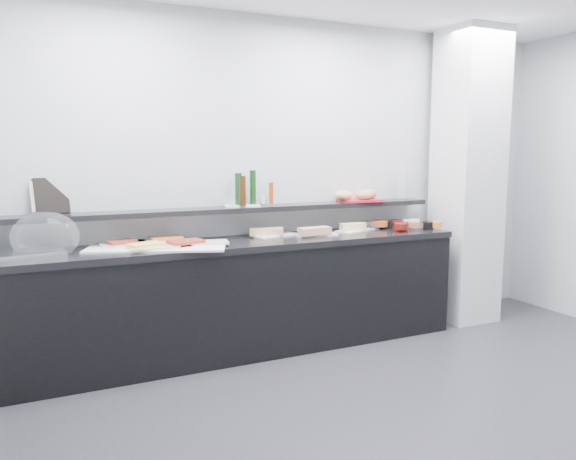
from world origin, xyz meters
name	(u,v)px	position (x,y,z in m)	size (l,w,h in m)	color
ground	(461,424)	(0.00, 0.00, 0.00)	(5.00, 5.00, 0.00)	#2D2D30
back_wall	(308,180)	(0.00, 2.00, 1.35)	(5.00, 0.02, 2.70)	#B4B7BB
column	(467,178)	(1.50, 1.65, 1.35)	(0.50, 0.50, 2.70)	silver
buffet_cabinet	(246,299)	(-0.70, 1.70, 0.42)	(3.60, 0.60, 0.85)	black
counter_top	(246,244)	(-0.70, 1.70, 0.88)	(3.62, 0.62, 0.05)	black
wall_shelf	(238,209)	(-0.70, 1.88, 1.13)	(3.60, 0.25, 0.04)	black
cloche_base	(21,254)	(-2.30, 1.69, 0.92)	(0.50, 0.34, 0.04)	silver
cloche_dome	(45,237)	(-2.15, 1.70, 1.03)	(0.45, 0.29, 0.34)	white
linen_runner	(158,247)	(-1.40, 1.67, 0.91)	(0.98, 0.46, 0.01)	silver
platter_meat_a	(124,244)	(-1.62, 1.81, 0.92)	(0.34, 0.22, 0.01)	silver
food_meat_a	(122,242)	(-1.64, 1.79, 0.94)	(0.20, 0.13, 0.02)	maroon
platter_salmon	(150,242)	(-1.43, 1.82, 0.92)	(0.29, 0.20, 0.01)	white
food_salmon	(166,238)	(-1.30, 1.82, 0.94)	(0.23, 0.15, 0.02)	#C65A28
platter_cheese	(153,247)	(-1.45, 1.58, 0.92)	(0.34, 0.23, 0.01)	silver
food_cheese	(146,245)	(-1.50, 1.59, 0.94)	(0.23, 0.15, 0.02)	#F7D160
platter_meat_b	(209,242)	(-1.03, 1.60, 0.92)	(0.28, 0.18, 0.01)	white
food_meat_b	(186,242)	(-1.21, 1.60, 0.94)	(0.25, 0.16, 0.02)	maroon
sandwich_plate_left	(276,235)	(-0.40, 1.80, 0.91)	(0.38, 0.16, 0.01)	white
sandwich_food_left	(266,231)	(-0.48, 1.80, 0.94)	(0.27, 0.10, 0.06)	tan
tongs_left	(274,235)	(-0.43, 1.76, 0.92)	(0.01, 0.01, 0.16)	silver
sandwich_plate_mid	(316,235)	(-0.08, 1.69, 0.91)	(0.35, 0.15, 0.01)	white
sandwich_food_mid	(315,231)	(-0.11, 1.65, 0.94)	(0.27, 0.10, 0.06)	tan
tongs_mid	(313,234)	(-0.12, 1.65, 0.92)	(0.01, 0.01, 0.16)	#B3B4BB
sandwich_plate_right	(355,230)	(0.35, 1.77, 0.91)	(0.39, 0.17, 0.01)	white
sandwich_food_right	(353,227)	(0.32, 1.75, 0.94)	(0.22, 0.09, 0.06)	#E3B877
tongs_right	(347,231)	(0.24, 1.72, 0.92)	(0.01, 0.01, 0.16)	silver
bowl_glass_fruit	(369,226)	(0.52, 1.81, 0.94)	(0.17, 0.17, 0.07)	white
fill_glass_fruit	(379,224)	(0.64, 1.81, 0.95)	(0.15, 0.15, 0.05)	#D04D1C
bowl_black_jam	(386,224)	(0.71, 1.81, 0.94)	(0.12, 0.12, 0.07)	black
fill_black_jam	(395,222)	(0.82, 1.82, 0.95)	(0.10, 0.10, 0.05)	#63140E
bowl_glass_cream	(412,223)	(0.99, 1.80, 0.94)	(0.19, 0.19, 0.07)	silver
fill_glass_cream	(411,222)	(0.97, 1.79, 0.95)	(0.17, 0.17, 0.05)	white
bowl_red_jam	(401,227)	(0.73, 1.62, 0.94)	(0.13, 0.13, 0.07)	maroon
fill_red_jam	(402,226)	(0.70, 1.56, 0.95)	(0.11, 0.11, 0.05)	#53100B
bowl_glass_salmon	(414,227)	(0.84, 1.57, 0.94)	(0.16, 0.16, 0.07)	white
fill_glass_salmon	(414,224)	(0.88, 1.63, 0.95)	(0.11, 0.11, 0.05)	#F6663C
bowl_black_fruit	(427,225)	(1.00, 1.60, 0.94)	(0.12, 0.12, 0.07)	black
fill_black_fruit	(437,224)	(1.07, 1.54, 0.95)	(0.09, 0.09, 0.05)	orange
framed_print	(51,196)	(-2.08, 1.99, 1.28)	(0.24, 0.02, 0.26)	black
print_art	(46,196)	(-2.12, 1.98, 1.28)	(0.21, 0.00, 0.22)	tan
condiment_tray	(242,206)	(-0.65, 1.90, 1.16)	(0.28, 0.17, 0.01)	white
bottle_green_a	(238,189)	(-0.68, 1.92, 1.29)	(0.06, 0.06, 0.26)	#0F3717
bottle_brown	(242,191)	(-0.68, 1.82, 1.28)	(0.06, 0.06, 0.24)	#331E09
bottle_green_b	(253,187)	(-0.55, 1.92, 1.30)	(0.05, 0.05, 0.28)	#0E3410
bottle_hot	(271,193)	(-0.41, 1.87, 1.25)	(0.04, 0.04, 0.18)	#AA380C
shaker_salt	(264,200)	(-0.46, 1.90, 1.20)	(0.03, 0.03, 0.07)	white
shaker_pepper	(266,199)	(-0.43, 1.91, 1.20)	(0.03, 0.03, 0.07)	white
bread_tray	(360,200)	(0.46, 1.86, 1.16)	(0.36, 0.25, 0.02)	#B3132A
bread_roll_nw	(343,195)	(0.31, 1.91, 1.21)	(0.13, 0.08, 0.08)	tan
bread_roll_n	(343,195)	(0.33, 1.94, 1.21)	(0.13, 0.08, 0.08)	#BE7648
bread_roll_ne	(367,194)	(0.57, 1.92, 1.21)	(0.15, 0.10, 0.08)	tan
bread_roll_sw	(345,195)	(0.30, 1.85, 1.21)	(0.16, 0.10, 0.08)	tan
bread_roll_s	(364,195)	(0.47, 1.81, 1.21)	(0.16, 0.10, 0.08)	tan
bread_roll_se	(368,195)	(0.53, 1.83, 1.21)	(0.12, 0.08, 0.08)	#AB7E41
bread_roll_midw	(341,195)	(0.27, 1.87, 1.21)	(0.12, 0.08, 0.08)	#D7AB52
bread_roll_mide	(371,194)	(0.59, 1.88, 1.21)	(0.14, 0.09, 0.08)	#B57645
carafe	(402,183)	(0.94, 1.89, 1.30)	(0.10, 0.10, 0.30)	white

